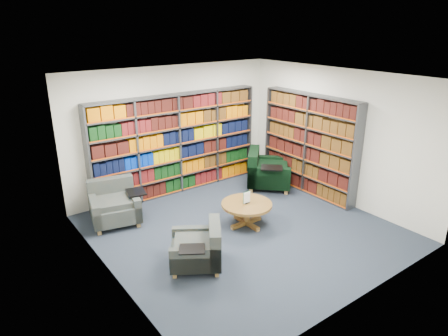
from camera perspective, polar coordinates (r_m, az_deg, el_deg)
room_shell at (r=6.99m, az=2.92°, el=1.33°), size 5.02×5.02×2.82m
bookshelf_back at (r=8.93m, az=-6.65°, el=3.39°), size 4.00×0.28×2.20m
bookshelf_right at (r=9.06m, az=12.03°, el=3.32°), size 0.28×2.50×2.20m
chair_teal_left at (r=8.02m, az=-15.43°, el=-5.16°), size 1.13×1.05×0.80m
chair_green_right at (r=9.36m, az=5.93°, el=-0.62°), size 1.36×1.36×0.87m
chair_teal_front at (r=6.43m, az=-3.37°, el=-11.49°), size 1.08×1.08×0.71m
coffee_table at (r=7.57m, az=3.25°, el=-5.67°), size 0.96×0.96×0.67m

